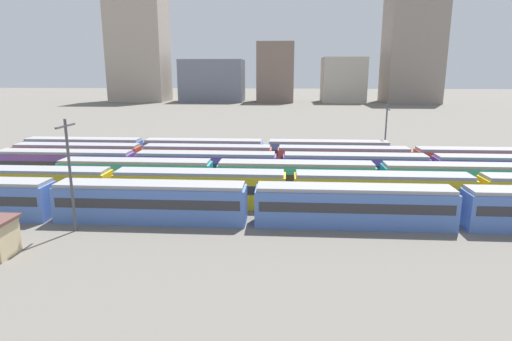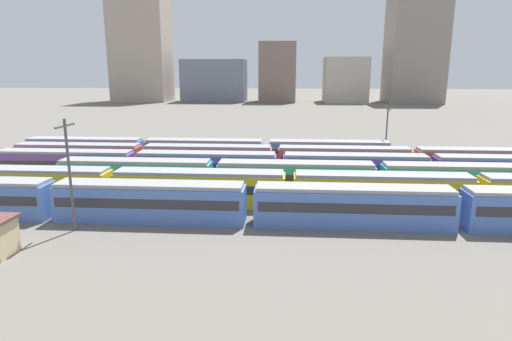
# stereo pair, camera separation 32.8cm
# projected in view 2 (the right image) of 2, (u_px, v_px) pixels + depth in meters

# --- Properties ---
(ground_plane) EXTENTS (600.00, 600.00, 0.00)m
(ground_plane) POSITION_uv_depth(u_px,v_px,m) (127.00, 184.00, 54.09)
(ground_plane) COLOR #666059
(train_track_0) EXTENTS (74.70, 3.06, 3.75)m
(train_track_0) POSITION_uv_depth(u_px,v_px,m) (250.00, 204.00, 39.86)
(train_track_0) COLOR #4C70BC
(train_track_0) RESTS_ON ground_plane
(train_track_1) EXTENTS (93.60, 3.06, 3.75)m
(train_track_1) POSITION_uv_depth(u_px,v_px,m) (381.00, 191.00, 43.98)
(train_track_1) COLOR yellow
(train_track_1) RESTS_ON ground_plane
(train_track_2) EXTENTS (93.60, 3.06, 3.75)m
(train_track_2) POSITION_uv_depth(u_px,v_px,m) (463.00, 180.00, 48.32)
(train_track_2) COLOR teal
(train_track_2) RESTS_ON ground_plane
(train_track_3) EXTENTS (112.50, 3.06, 3.75)m
(train_track_3) POSITION_uv_depth(u_px,v_px,m) (431.00, 170.00, 53.51)
(train_track_3) COLOR #6B429E
(train_track_3) RESTS_ON ground_plane
(train_track_4) EXTENTS (93.60, 3.06, 3.75)m
(train_track_4) POSITION_uv_depth(u_px,v_px,m) (343.00, 160.00, 59.27)
(train_track_4) COLOR #BC4C38
(train_track_4) RESTS_ON ground_plane
(train_track_5) EXTENTS (55.80, 3.06, 3.75)m
(train_track_5) POSITION_uv_depth(u_px,v_px,m) (204.00, 151.00, 65.76)
(train_track_5) COLOR #4C70BC
(train_track_5) RESTS_ON ground_plane
(catenary_pole_0) EXTENTS (0.24, 3.20, 10.01)m
(catenary_pole_0) POSITION_uv_depth(u_px,v_px,m) (69.00, 170.00, 37.17)
(catenary_pole_0) COLOR #4C4C51
(catenary_pole_0) RESTS_ON ground_plane
(catenary_pole_1) EXTENTS (0.24, 3.20, 8.84)m
(catenary_pole_1) POSITION_uv_depth(u_px,v_px,m) (387.00, 130.00, 66.23)
(catenary_pole_1) COLOR #4C4C51
(catenary_pole_1) RESTS_ON ground_plane
(distant_building_0) EXTENTS (24.78, 19.78, 47.69)m
(distant_building_0) POSITION_uv_depth(u_px,v_px,m) (141.00, 49.00, 197.16)
(distant_building_0) COLOR #A89989
(distant_building_0) RESTS_ON ground_plane
(distant_building_1) EXTENTS (28.50, 19.16, 18.95)m
(distant_building_1) POSITION_uv_depth(u_px,v_px,m) (215.00, 81.00, 198.04)
(distant_building_1) COLOR slate
(distant_building_1) RESTS_ON ground_plane
(distant_building_2) EXTENTS (16.36, 18.77, 26.46)m
(distant_building_2) POSITION_uv_depth(u_px,v_px,m) (278.00, 72.00, 195.15)
(distant_building_2) COLOR #7A665B
(distant_building_2) RESTS_ON ground_plane
(distant_building_3) EXTENTS (18.74, 20.06, 19.83)m
(distant_building_3) POSITION_uv_depth(u_px,v_px,m) (345.00, 80.00, 193.75)
(distant_building_3) COLOR #B2A899
(distant_building_3) RESTS_ON ground_plane
(distant_building_4) EXTENTS (23.10, 21.88, 48.60)m
(distant_building_4) POSITION_uv_depth(u_px,v_px,m) (415.00, 47.00, 188.39)
(distant_building_4) COLOR gray
(distant_building_4) RESTS_ON ground_plane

